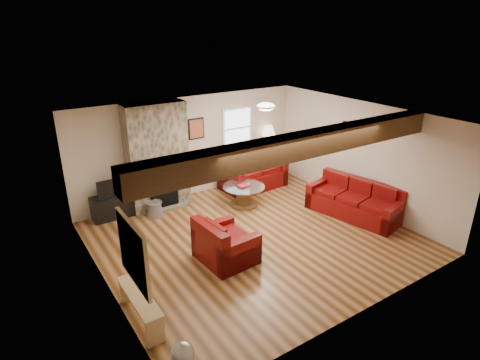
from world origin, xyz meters
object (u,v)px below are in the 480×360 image
object	(u,v)px
armchair_red	(226,240)
television	(113,187)
sofa_three	(354,199)
tv_cabinet	(115,206)
coffee_table	(244,196)
loveseat	(253,171)
floor_lamp	(269,133)

from	to	relation	value
armchair_red	television	world-z (taller)	television
sofa_three	tv_cabinet	xyz separation A→B (m)	(-4.56, 2.95, -0.14)
coffee_table	television	size ratio (longest dim) A/B	1.37
loveseat	floor_lamp	xyz separation A→B (m)	(0.73, 0.32, 0.85)
coffee_table	television	xyz separation A→B (m)	(-2.77, 1.11, 0.49)
armchair_red	coffee_table	size ratio (longest dim) A/B	1.01
television	floor_lamp	distance (m)	4.38
armchair_red	floor_lamp	bearing A→B (deg)	-51.22
tv_cabinet	armchair_red	bearing A→B (deg)	-67.99
sofa_three	floor_lamp	xyz separation A→B (m)	(-0.21, 2.97, 0.89)
loveseat	floor_lamp	distance (m)	1.17
loveseat	coffee_table	distance (m)	1.18
tv_cabinet	floor_lamp	size ratio (longest dim) A/B	0.69
television	armchair_red	bearing A→B (deg)	-67.99
loveseat	armchair_red	distance (m)	3.56
sofa_three	television	world-z (taller)	television
sofa_three	television	bearing A→B (deg)	-134.85
armchair_red	coffee_table	world-z (taller)	armchair_red
sofa_three	armchair_red	bearing A→B (deg)	-102.92
sofa_three	tv_cabinet	bearing A→B (deg)	-134.85
tv_cabinet	television	bearing A→B (deg)	0.00
sofa_three	loveseat	world-z (taller)	loveseat
armchair_red	floor_lamp	xyz separation A→B (m)	(3.17, 2.91, 0.88)
sofa_three	loveseat	bearing A→B (deg)	-172.30
loveseat	tv_cabinet	xyz separation A→B (m)	(-3.61, 0.30, -0.18)
loveseat	television	distance (m)	3.63
sofa_three	tv_cabinet	distance (m)	5.43
coffee_table	television	world-z (taller)	television
television	coffee_table	bearing A→B (deg)	-21.82
television	tv_cabinet	bearing A→B (deg)	0.00
loveseat	tv_cabinet	world-z (taller)	loveseat
armchair_red	coffee_table	distance (m)	2.40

